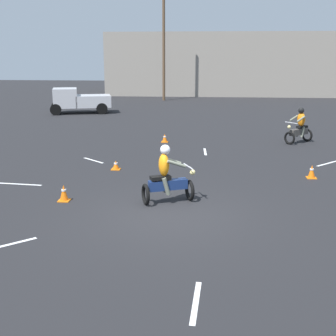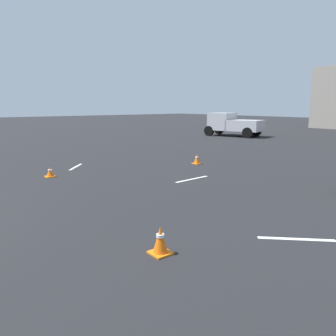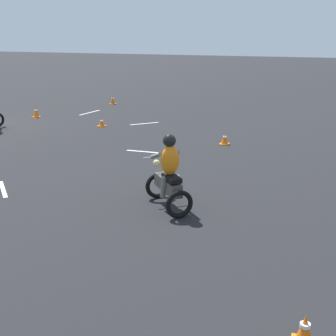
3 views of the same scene
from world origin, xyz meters
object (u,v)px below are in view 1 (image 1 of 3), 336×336
(pickup_truck, at_px, (78,100))
(traffic_cone_mid_left, at_px, (165,138))
(motorcycle_rider_foreground, at_px, (167,178))
(traffic_cone_far_center, at_px, (312,172))
(utility_pole_far, at_px, (164,40))
(traffic_cone_mid_center, at_px, (116,165))
(traffic_cone_far_right, at_px, (64,193))
(motorcycle_rider_background, at_px, (300,127))

(pickup_truck, relative_size, traffic_cone_mid_left, 11.52)
(motorcycle_rider_foreground, height_order, traffic_cone_far_center, motorcycle_rider_foreground)
(traffic_cone_mid_left, bearing_deg, utility_pole_far, 95.81)
(traffic_cone_mid_left, bearing_deg, traffic_cone_mid_center, -102.77)
(traffic_cone_far_right, relative_size, utility_pole_far, 0.05)
(traffic_cone_mid_left, xyz_separation_m, traffic_cone_far_right, (-1.97, -9.23, 0.04))
(pickup_truck, bearing_deg, traffic_cone_far_right, 178.28)
(traffic_cone_far_right, bearing_deg, pickup_truck, 104.53)
(motorcycle_rider_foreground, bearing_deg, utility_pole_far, 162.39)
(traffic_cone_mid_left, xyz_separation_m, utility_pole_far, (-2.03, 19.97, 5.03))
(pickup_truck, xyz_separation_m, traffic_cone_mid_center, (5.82, -15.85, -0.77))
(traffic_cone_far_center, xyz_separation_m, utility_pole_far, (-7.58, 26.02, 5.00))
(motorcycle_rider_foreground, height_order, utility_pole_far, utility_pole_far)
(traffic_cone_mid_center, relative_size, traffic_cone_far_right, 0.70)
(pickup_truck, xyz_separation_m, traffic_cone_mid_left, (7.06, -10.38, -0.74))
(motorcycle_rider_background, xyz_separation_m, pickup_truck, (-13.33, 9.96, 0.20))
(motorcycle_rider_foreground, xyz_separation_m, traffic_cone_far_right, (-2.92, -0.11, -0.50))
(traffic_cone_mid_center, bearing_deg, traffic_cone_mid_left, 77.23)
(pickup_truck, relative_size, traffic_cone_far_center, 9.89)
(pickup_truck, height_order, traffic_cone_mid_center, pickup_truck)
(pickup_truck, bearing_deg, utility_pole_far, -43.92)
(motorcycle_rider_foreground, distance_m, traffic_cone_mid_left, 9.19)
(pickup_truck, distance_m, utility_pole_far, 11.64)
(traffic_cone_mid_center, height_order, traffic_cone_mid_left, traffic_cone_mid_left)
(traffic_cone_mid_center, xyz_separation_m, traffic_cone_far_right, (-0.73, -3.77, 0.07))
(traffic_cone_mid_center, bearing_deg, utility_pole_far, 91.79)
(motorcycle_rider_background, bearing_deg, traffic_cone_mid_left, 51.11)
(traffic_cone_mid_left, bearing_deg, pickup_truck, 124.21)
(traffic_cone_far_center, height_order, utility_pole_far, utility_pole_far)
(traffic_cone_mid_left, bearing_deg, traffic_cone_far_center, -47.49)
(pickup_truck, distance_m, traffic_cone_mid_left, 12.58)
(traffic_cone_mid_left, bearing_deg, motorcycle_rider_foreground, -84.06)
(motorcycle_rider_background, height_order, pickup_truck, pickup_truck)
(traffic_cone_far_right, bearing_deg, motorcycle_rider_background, 49.52)
(motorcycle_rider_foreground, bearing_deg, traffic_cone_far_right, -111.30)
(motorcycle_rider_background, height_order, traffic_cone_far_center, motorcycle_rider_background)
(motorcycle_rider_foreground, relative_size, utility_pole_far, 0.16)
(pickup_truck, xyz_separation_m, traffic_cone_far_right, (5.09, -19.62, -0.70))
(traffic_cone_mid_center, bearing_deg, pickup_truck, 110.16)
(motorcycle_rider_background, bearing_deg, traffic_cone_far_right, 96.78)
(traffic_cone_mid_left, bearing_deg, motorcycle_rider_background, 3.84)
(motorcycle_rider_foreground, distance_m, motorcycle_rider_background, 10.92)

